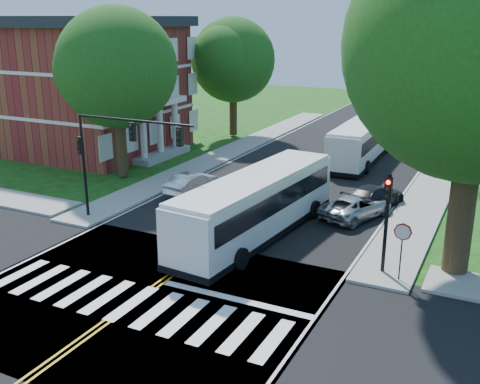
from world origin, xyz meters
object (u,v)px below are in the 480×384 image
Objects in this scene: bus_follow at (362,140)px; hatchback at (193,183)px; suv at (356,207)px; signal_nw at (116,145)px; bus_lead at (257,205)px; signal_ne at (387,210)px; dark_sedan at (374,197)px.

hatchback is (-7.37, -13.18, -0.92)m from bus_follow.
bus_follow reaches higher than suv.
signal_nw is at bearing 52.27° from suv.
signal_ne is at bearing 171.75° from bus_lead.
signal_ne is 15.04m from hatchback.
signal_nw is 14.98m from dark_sedan.
dark_sedan is (0.46, 2.14, 0.03)m from suv.
bus_lead is 17.99m from bus_follow.
dark_sedan is at bearing -80.73° from suv.
bus_follow is 15.13m from hatchback.
signal_nw is at bearing 18.24° from bus_lead.
bus_follow is (8.03, 19.63, -2.76)m from signal_nw.
signal_ne is 20.57m from bus_follow.
hatchback is at bearing -30.42° from bus_lead.
bus_follow is (0.74, 17.97, -0.10)m from bus_lead.
hatchback is (-6.63, 4.79, -1.02)m from bus_lead.
signal_nw is at bearing -179.95° from signal_ne.
bus_lead is (7.29, 1.66, -2.67)m from signal_nw.
bus_follow is 2.51× the size of dark_sedan.
signal_nw is 1.62× the size of signal_ne.
bus_follow reaches higher than dark_sedan.
signal_nw is at bearing 92.39° from hatchback.
bus_lead reaches higher than suv.
signal_nw reaches higher than bus_follow.
signal_nw is 7.94m from bus_lead.
bus_lead reaches higher than hatchback.
signal_nw is at bearing 67.01° from bus_follow.
bus_follow is at bearing -55.21° from suv.
signal_ne is at bearing 123.83° from dark_sedan.
dark_sedan is at bearing -159.78° from hatchback.
suv is at bearing -122.10° from bus_lead.
dark_sedan is (10.92, 2.32, -0.00)m from hatchback.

